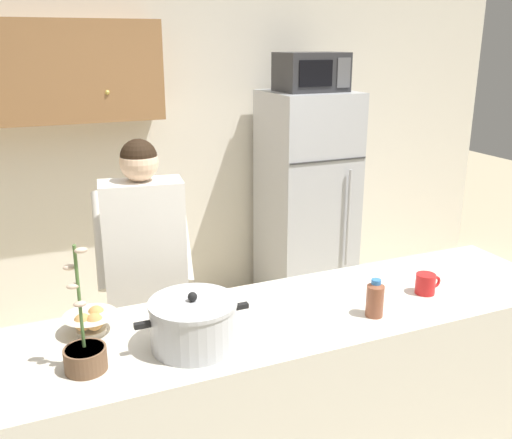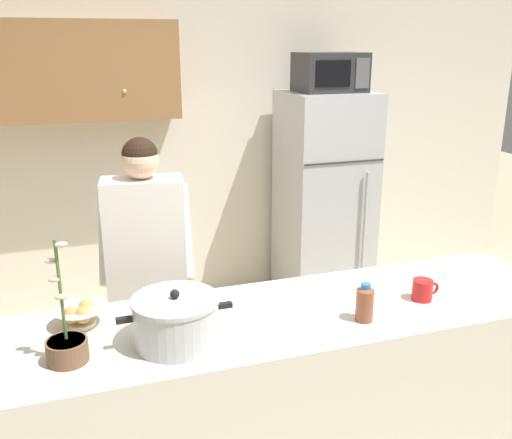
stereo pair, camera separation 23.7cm
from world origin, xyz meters
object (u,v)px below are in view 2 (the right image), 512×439
object	(u,v)px
microwave	(330,72)
bread_bowl	(80,315)
coffee_mug	(423,290)
person_near_pot	(146,254)
potted_orchid	(67,345)
cooking_pot	(176,320)
refrigerator	(324,200)
bottle_near_edge	(365,302)

from	to	relation	value
microwave	bread_bowl	world-z (taller)	microwave
coffee_mug	bread_bowl	distance (m)	1.49
person_near_pot	bread_bowl	xyz separation A→B (m)	(-0.34, -0.56, -0.02)
coffee_mug	potted_orchid	size ratio (longest dim) A/B	0.28
microwave	cooking_pot	size ratio (longest dim) A/B	1.08
refrigerator	coffee_mug	bearing A→B (deg)	-102.00
coffee_mug	potted_orchid	world-z (taller)	potted_orchid
microwave	cooking_pot	bearing A→B (deg)	-128.47
person_near_pot	cooking_pot	size ratio (longest dim) A/B	3.57
bottle_near_edge	potted_orchid	distance (m)	1.18
microwave	person_near_pot	world-z (taller)	microwave
refrigerator	cooking_pot	world-z (taller)	refrigerator
cooking_pot	potted_orchid	size ratio (longest dim) A/B	0.94
microwave	cooking_pot	world-z (taller)	microwave
cooking_pot	coffee_mug	distance (m)	1.12
bread_bowl	potted_orchid	bearing A→B (deg)	-101.71
bread_bowl	coffee_mug	bearing A→B (deg)	-8.74
refrigerator	coffee_mug	xyz separation A→B (m)	(-0.41, -1.92, 0.13)
coffee_mug	bottle_near_edge	size ratio (longest dim) A/B	0.79
bread_bowl	bottle_near_edge	size ratio (longest dim) A/B	1.29
cooking_pot	coffee_mug	xyz separation A→B (m)	(1.12, 0.03, -0.05)
microwave	bottle_near_edge	world-z (taller)	microwave
person_near_pot	cooking_pot	world-z (taller)	person_near_pot
microwave	bread_bowl	xyz separation A→B (m)	(-1.88, -1.67, -0.84)
coffee_mug	microwave	bearing A→B (deg)	77.86
cooking_pot	coffee_mug	bearing A→B (deg)	1.40
coffee_mug	refrigerator	bearing A→B (deg)	78.00
refrigerator	cooking_pot	size ratio (longest dim) A/B	3.75
bread_bowl	microwave	bearing A→B (deg)	41.70
microwave	coffee_mug	world-z (taller)	microwave
refrigerator	person_near_pot	distance (m)	1.91
coffee_mug	potted_orchid	bearing A→B (deg)	-178.68
cooking_pot	bread_bowl	distance (m)	0.43
person_near_pot	potted_orchid	xyz separation A→B (m)	(-0.40, -0.83, -0.00)
microwave	bottle_near_edge	distance (m)	2.28
cooking_pot	bottle_near_edge	xyz separation A→B (m)	(0.78, -0.07, -0.01)
bread_bowl	bottle_near_edge	world-z (taller)	bottle_near_edge
person_near_pot	refrigerator	bearing A→B (deg)	36.42
person_near_pot	coffee_mug	world-z (taller)	person_near_pot
potted_orchid	coffee_mug	bearing A→B (deg)	1.32
coffee_mug	bottle_near_edge	distance (m)	0.36
cooking_pot	potted_orchid	world-z (taller)	potted_orchid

